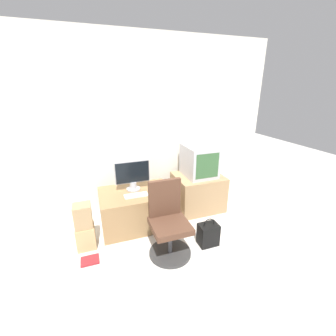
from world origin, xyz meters
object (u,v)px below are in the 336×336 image
object	(u,v)px
mouse	(153,192)
crt_tv	(199,161)
cardboard_box_lower	(86,236)
handbag	(208,234)
main_monitor	(133,175)
keyboard	(136,195)
book	(90,260)
office_chair	(168,225)

from	to	relation	value
mouse	crt_tv	xyz separation A→B (m)	(0.83, 0.27, 0.28)
cardboard_box_lower	handbag	distance (m)	1.51
cardboard_box_lower	handbag	bearing A→B (deg)	-17.76
main_monitor	keyboard	bearing A→B (deg)	-91.58
keyboard	handbag	distance (m)	1.05
book	keyboard	bearing A→B (deg)	34.05
main_monitor	crt_tv	bearing A→B (deg)	3.37
keyboard	crt_tv	bearing A→B (deg)	14.21
book	mouse	bearing A→B (deg)	26.16
keyboard	handbag	size ratio (longest dim) A/B	0.84
handbag	book	world-z (taller)	handbag
handbag	book	distance (m)	1.43
mouse	office_chair	distance (m)	0.59
mouse	cardboard_box_lower	bearing A→B (deg)	-170.25
cardboard_box_lower	main_monitor	bearing A→B (deg)	28.36
main_monitor	mouse	world-z (taller)	main_monitor
office_chair	handbag	bearing A→B (deg)	-5.39
crt_tv	book	size ratio (longest dim) A/B	2.61
keyboard	book	bearing A→B (deg)	-145.95
book	office_chair	bearing A→B (deg)	-8.46
cardboard_box_lower	book	bearing A→B (deg)	-84.90
main_monitor	book	distance (m)	1.16
main_monitor	handbag	bearing A→B (deg)	-47.65
office_chair	book	distance (m)	0.98
crt_tv	mouse	bearing A→B (deg)	-161.63
office_chair	crt_tv	bearing A→B (deg)	46.29
cardboard_box_lower	office_chair	bearing A→B (deg)	-23.95
mouse	office_chair	world-z (taller)	office_chair
keyboard	cardboard_box_lower	distance (m)	0.79
handbag	book	xyz separation A→B (m)	(-1.41, 0.18, -0.13)
mouse	handbag	distance (m)	0.90
keyboard	book	size ratio (longest dim) A/B	1.56
office_chair	book	size ratio (longest dim) A/B	4.39
mouse	cardboard_box_lower	xyz separation A→B (m)	(-0.91, -0.16, -0.38)
mouse	book	xyz separation A→B (m)	(-0.88, -0.43, -0.51)
main_monitor	book	world-z (taller)	main_monitor
crt_tv	book	bearing A→B (deg)	-157.50
crt_tv	handbag	distance (m)	1.14
keyboard	office_chair	bearing A→B (deg)	-66.29
handbag	main_monitor	bearing A→B (deg)	132.35
main_monitor	cardboard_box_lower	bearing A→B (deg)	-151.64
book	cardboard_box_lower	bearing A→B (deg)	95.10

